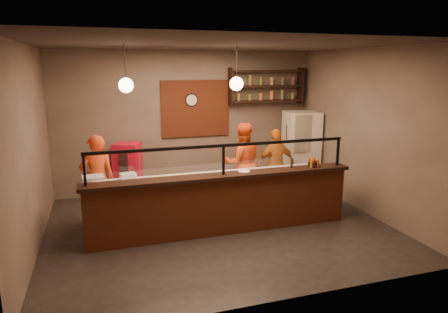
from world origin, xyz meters
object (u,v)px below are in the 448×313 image
object	(u,v)px
cook_right	(276,164)
pepper_mill	(292,163)
cook_left	(98,180)
condiment_caddy	(313,164)
fridge	(301,150)
pizza_dough	(225,176)
wall_clock	(191,100)
cook_mid	(242,163)
red_cooler	(128,171)

from	to	relation	value
cook_right	pepper_mill	xyz separation A→B (m)	(-0.33, -1.37, 0.38)
cook_left	condiment_caddy	world-z (taller)	cook_left
fridge	condiment_caddy	bearing A→B (deg)	-103.71
fridge	cook_right	bearing A→B (deg)	-135.93
cook_left	pizza_dough	xyz separation A→B (m)	(2.21, -0.70, 0.07)
fridge	condiment_caddy	world-z (taller)	fridge
wall_clock	condiment_caddy	xyz separation A→B (m)	(1.63, -2.74, -0.99)
cook_mid	fridge	xyz separation A→B (m)	(1.72, 0.65, 0.05)
wall_clock	red_cooler	xyz separation A→B (m)	(-1.51, -0.31, -1.48)
wall_clock	cook_left	bearing A→B (deg)	-142.21
cook_right	pizza_dough	size ratio (longest dim) A/B	2.95
fridge	red_cooler	distance (m)	4.04
wall_clock	condiment_caddy	world-z (taller)	wall_clock
fridge	red_cooler	xyz separation A→B (m)	(-4.01, 0.35, -0.29)
wall_clock	pizza_dough	size ratio (longest dim) A/B	0.57
wall_clock	pepper_mill	bearing A→B (deg)	-65.79
red_cooler	pepper_mill	bearing A→B (deg)	-17.94
pizza_dough	wall_clock	bearing A→B (deg)	91.43
cook_right	red_cooler	size ratio (longest dim) A/B	1.25
cook_left	fridge	size ratio (longest dim) A/B	0.92
cook_mid	pepper_mill	xyz separation A→B (m)	(0.43, -1.39, 0.29)
red_cooler	cook_right	bearing A→B (deg)	4.87
cook_right	condiment_caddy	world-z (taller)	cook_right
cook_left	pepper_mill	bearing A→B (deg)	152.63
red_cooler	condiment_caddy	world-z (taller)	red_cooler
cook_left	cook_right	world-z (taller)	cook_left
wall_clock	cook_left	size ratio (longest dim) A/B	0.18
cook_left	pizza_dough	world-z (taller)	cook_left
cook_left	cook_mid	bearing A→B (deg)	176.75
pizza_dough	condiment_caddy	distance (m)	1.63
cook_left	pizza_dough	distance (m)	2.32
fridge	pepper_mill	distance (m)	2.43
cook_right	red_cooler	bearing A→B (deg)	-22.30
cook_left	red_cooler	world-z (taller)	cook_left
red_cooler	pepper_mill	world-z (taller)	pepper_mill
pepper_mill	cook_right	bearing A→B (deg)	76.39
wall_clock	pizza_dough	xyz separation A→B (m)	(0.06, -2.37, -1.19)
cook_right	pizza_dough	world-z (taller)	cook_right
cook_right	condiment_caddy	xyz separation A→B (m)	(0.09, -1.41, 0.33)
cook_mid	cook_right	distance (m)	0.77
pizza_dough	red_cooler	bearing A→B (deg)	127.37
fridge	pizza_dough	size ratio (longest dim) A/B	3.46
pizza_dough	fridge	bearing A→B (deg)	35.08
pizza_dough	cook_right	bearing A→B (deg)	35.01
pizza_dough	cook_mid	bearing A→B (deg)	55.88
cook_mid	cook_right	size ratio (longest dim) A/B	1.10
cook_mid	pizza_dough	xyz separation A→B (m)	(-0.72, -1.07, 0.05)
cook_right	red_cooler	distance (m)	3.23
red_cooler	pepper_mill	size ratio (longest dim) A/B	6.84
fridge	pepper_mill	size ratio (longest dim) A/B	10.03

